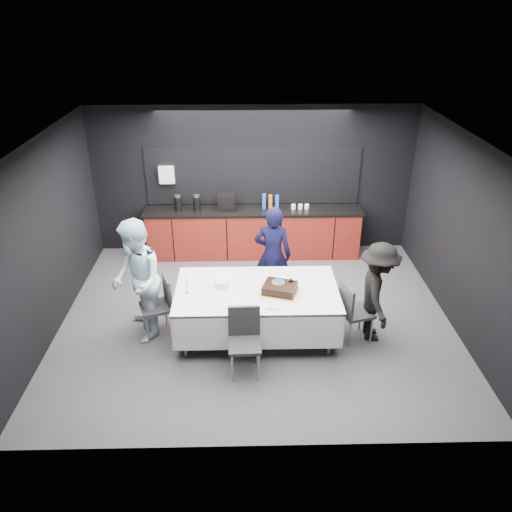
{
  "coord_description": "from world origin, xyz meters",
  "views": [
    {
      "loc": [
        -0.15,
        -6.47,
        4.49
      ],
      "look_at": [
        0.0,
        0.1,
        1.05
      ],
      "focal_mm": 35.0,
      "sensor_mm": 36.0,
      "label": 1
    }
  ],
  "objects_px": {
    "person_center": "(273,255)",
    "cake_assembly": "(280,288)",
    "champagne_flute": "(186,283)",
    "chair_near": "(244,336)",
    "chair_right": "(352,308)",
    "chair_left": "(160,301)",
    "party_table": "(257,297)",
    "person_right": "(377,292)",
    "plate_stack": "(223,283)",
    "person_left": "(137,281)"
  },
  "relations": [
    {
      "from": "person_center",
      "to": "cake_assembly",
      "type": "bearing_deg",
      "value": 102.19
    },
    {
      "from": "champagne_flute",
      "to": "chair_near",
      "type": "bearing_deg",
      "value": -40.94
    },
    {
      "from": "champagne_flute",
      "to": "chair_right",
      "type": "distance_m",
      "value": 2.38
    },
    {
      "from": "chair_left",
      "to": "chair_near",
      "type": "xyz_separation_m",
      "value": [
        1.22,
        -0.87,
        0.0
      ]
    },
    {
      "from": "chair_near",
      "to": "person_center",
      "type": "relative_size",
      "value": 0.56
    },
    {
      "from": "chair_right",
      "to": "champagne_flute",
      "type": "bearing_deg",
      "value": 178.01
    },
    {
      "from": "cake_assembly",
      "to": "chair_left",
      "type": "relative_size",
      "value": 0.62
    },
    {
      "from": "party_table",
      "to": "person_right",
      "type": "xyz_separation_m",
      "value": [
        1.71,
        -0.09,
        0.12
      ]
    },
    {
      "from": "party_table",
      "to": "cake_assembly",
      "type": "distance_m",
      "value": 0.39
    },
    {
      "from": "chair_left",
      "to": "person_right",
      "type": "distance_m",
      "value": 3.12
    },
    {
      "from": "chair_near",
      "to": "plate_stack",
      "type": "bearing_deg",
      "value": 109.35
    },
    {
      "from": "chair_left",
      "to": "person_right",
      "type": "height_order",
      "value": "person_right"
    },
    {
      "from": "party_table",
      "to": "chair_near",
      "type": "relative_size",
      "value": 2.51
    },
    {
      "from": "chair_near",
      "to": "chair_left",
      "type": "bearing_deg",
      "value": 144.71
    },
    {
      "from": "party_table",
      "to": "chair_right",
      "type": "distance_m",
      "value": 1.37
    },
    {
      "from": "champagne_flute",
      "to": "person_center",
      "type": "relative_size",
      "value": 0.14
    },
    {
      "from": "champagne_flute",
      "to": "chair_near",
      "type": "distance_m",
      "value": 1.14
    },
    {
      "from": "plate_stack",
      "to": "chair_near",
      "type": "distance_m",
      "value": 0.98
    },
    {
      "from": "chair_right",
      "to": "person_left",
      "type": "xyz_separation_m",
      "value": [
        -3.05,
        0.19,
        0.38
      ]
    },
    {
      "from": "person_left",
      "to": "party_table",
      "type": "bearing_deg",
      "value": 71.79
    },
    {
      "from": "cake_assembly",
      "to": "chair_near",
      "type": "relative_size",
      "value": 0.62
    },
    {
      "from": "chair_left",
      "to": "person_right",
      "type": "bearing_deg",
      "value": -3.41
    },
    {
      "from": "champagne_flute",
      "to": "cake_assembly",
      "type": "bearing_deg",
      "value": -0.26
    },
    {
      "from": "party_table",
      "to": "champagne_flute",
      "type": "height_order",
      "value": "champagne_flute"
    },
    {
      "from": "cake_assembly",
      "to": "person_center",
      "type": "xyz_separation_m",
      "value": [
        -0.04,
        1.05,
        -0.02
      ]
    },
    {
      "from": "party_table",
      "to": "person_left",
      "type": "relative_size",
      "value": 1.27
    },
    {
      "from": "party_table",
      "to": "chair_near",
      "type": "distance_m",
      "value": 0.8
    },
    {
      "from": "champagne_flute",
      "to": "person_left",
      "type": "xyz_separation_m",
      "value": [
        -0.7,
        0.11,
        -0.02
      ]
    },
    {
      "from": "plate_stack",
      "to": "champagne_flute",
      "type": "xyz_separation_m",
      "value": [
        -0.5,
        -0.18,
        0.11
      ]
    },
    {
      "from": "party_table",
      "to": "chair_near",
      "type": "xyz_separation_m",
      "value": [
        -0.18,
        -0.77,
        -0.11
      ]
    },
    {
      "from": "chair_left",
      "to": "plate_stack",
      "type": "bearing_deg",
      "value": 1.06
    },
    {
      "from": "plate_stack",
      "to": "chair_near",
      "type": "xyz_separation_m",
      "value": [
        0.31,
        -0.88,
        -0.3
      ]
    },
    {
      "from": "cake_assembly",
      "to": "person_center",
      "type": "height_order",
      "value": "person_center"
    },
    {
      "from": "party_table",
      "to": "chair_left",
      "type": "height_order",
      "value": "chair_left"
    },
    {
      "from": "party_table",
      "to": "person_left",
      "type": "xyz_separation_m",
      "value": [
        -1.69,
        0.03,
        0.27
      ]
    },
    {
      "from": "party_table",
      "to": "person_left",
      "type": "distance_m",
      "value": 1.72
    },
    {
      "from": "person_left",
      "to": "chair_near",
      "type": "bearing_deg",
      "value": 44.83
    },
    {
      "from": "plate_stack",
      "to": "person_left",
      "type": "distance_m",
      "value": 1.21
    },
    {
      "from": "chair_right",
      "to": "person_left",
      "type": "height_order",
      "value": "person_left"
    },
    {
      "from": "chair_left",
      "to": "person_center",
      "type": "relative_size",
      "value": 0.56
    },
    {
      "from": "party_table",
      "to": "cake_assembly",
      "type": "relative_size",
      "value": 4.02
    },
    {
      "from": "champagne_flute",
      "to": "person_right",
      "type": "relative_size",
      "value": 0.15
    },
    {
      "from": "plate_stack",
      "to": "chair_right",
      "type": "height_order",
      "value": "chair_right"
    },
    {
      "from": "champagne_flute",
      "to": "person_right",
      "type": "distance_m",
      "value": 2.7
    },
    {
      "from": "plate_stack",
      "to": "champagne_flute",
      "type": "distance_m",
      "value": 0.54
    },
    {
      "from": "chair_left",
      "to": "chair_near",
      "type": "relative_size",
      "value": 1.0
    },
    {
      "from": "chair_left",
      "to": "chair_right",
      "type": "relative_size",
      "value": 1.0
    },
    {
      "from": "champagne_flute",
      "to": "plate_stack",
      "type": "bearing_deg",
      "value": 19.99
    },
    {
      "from": "plate_stack",
      "to": "person_center",
      "type": "distance_m",
      "value": 1.16
    },
    {
      "from": "chair_left",
      "to": "person_left",
      "type": "bearing_deg",
      "value": -168.94
    }
  ]
}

